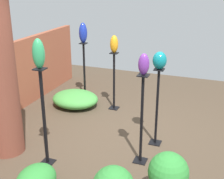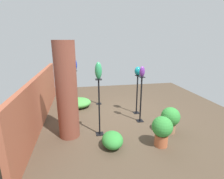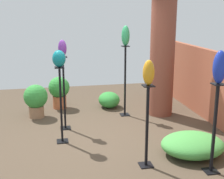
{
  "view_description": "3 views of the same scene",
  "coord_description": "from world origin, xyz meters",
  "px_view_note": "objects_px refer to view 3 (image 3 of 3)",
  "views": [
    {
      "loc": [
        -4.63,
        -1.52,
        2.79
      ],
      "look_at": [
        -0.08,
        0.21,
        0.96
      ],
      "focal_mm": 50.0,
      "sensor_mm": 36.0,
      "label": 1
    },
    {
      "loc": [
        -5.33,
        1.35,
        2.48
      ],
      "look_at": [
        0.18,
        0.32,
        0.88
      ],
      "focal_mm": 28.0,
      "sensor_mm": 36.0,
      "label": 2
    },
    {
      "loc": [
        5.31,
        -0.68,
        2.28
      ],
      "look_at": [
        0.1,
        0.37,
        0.91
      ],
      "focal_mm": 50.0,
      "sensor_mm": 36.0,
      "label": 3
    }
  ],
  "objects_px": {
    "art_vase_teal": "(59,59)",
    "potted_plant_mid_right": "(59,90)",
    "art_vase_jade": "(126,36)",
    "pedestal_amber": "(147,130)",
    "brick_pillar": "(162,59)",
    "pedestal_cobalt": "(214,133)",
    "pedestal_violet": "(64,96)",
    "art_vase_cobalt": "(220,67)",
    "pedestal_teal": "(61,108)",
    "potted_plant_near_pillar": "(36,99)",
    "art_vase_violet": "(62,48)",
    "art_vase_amber": "(149,73)",
    "pedestal_jade": "(125,84)"
  },
  "relations": [
    {
      "from": "art_vase_teal",
      "to": "potted_plant_mid_right",
      "type": "relative_size",
      "value": 0.37
    },
    {
      "from": "art_vase_jade",
      "to": "pedestal_amber",
      "type": "bearing_deg",
      "value": -5.85
    },
    {
      "from": "brick_pillar",
      "to": "pedestal_cobalt",
      "type": "relative_size",
      "value": 1.89
    },
    {
      "from": "pedestal_violet",
      "to": "art_vase_jade",
      "type": "relative_size",
      "value": 3.38
    },
    {
      "from": "pedestal_cobalt",
      "to": "art_vase_cobalt",
      "type": "height_order",
      "value": "art_vase_cobalt"
    },
    {
      "from": "art_vase_cobalt",
      "to": "potted_plant_mid_right",
      "type": "distance_m",
      "value": 4.18
    },
    {
      "from": "pedestal_teal",
      "to": "pedestal_amber",
      "type": "bearing_deg",
      "value": 46.35
    },
    {
      "from": "brick_pillar",
      "to": "potted_plant_near_pillar",
      "type": "xyz_separation_m",
      "value": [
        -0.32,
        -2.72,
        -0.83
      ]
    },
    {
      "from": "art_vase_violet",
      "to": "pedestal_cobalt",
      "type": "bearing_deg",
      "value": 42.83
    },
    {
      "from": "art_vase_violet",
      "to": "potted_plant_near_pillar",
      "type": "distance_m",
      "value": 1.53
    },
    {
      "from": "brick_pillar",
      "to": "art_vase_teal",
      "type": "relative_size",
      "value": 8.77
    },
    {
      "from": "art_vase_teal",
      "to": "potted_plant_near_pillar",
      "type": "xyz_separation_m",
      "value": [
        -1.43,
        -0.49,
        -1.08
      ]
    },
    {
      "from": "pedestal_cobalt",
      "to": "potted_plant_mid_right",
      "type": "distance_m",
      "value": 4.04
    },
    {
      "from": "art_vase_violet",
      "to": "art_vase_cobalt",
      "type": "height_order",
      "value": "art_vase_cobalt"
    },
    {
      "from": "pedestal_cobalt",
      "to": "pedestal_amber",
      "type": "relative_size",
      "value": 1.05
    },
    {
      "from": "pedestal_violet",
      "to": "art_vase_jade",
      "type": "xyz_separation_m",
      "value": [
        -0.56,
        1.34,
        1.09
      ]
    },
    {
      "from": "art_vase_jade",
      "to": "art_vase_amber",
      "type": "bearing_deg",
      "value": -5.85
    },
    {
      "from": "brick_pillar",
      "to": "art_vase_violet",
      "type": "distance_m",
      "value": 2.22
    },
    {
      "from": "pedestal_amber",
      "to": "potted_plant_mid_right",
      "type": "height_order",
      "value": "pedestal_amber"
    },
    {
      "from": "brick_pillar",
      "to": "pedestal_jade",
      "type": "height_order",
      "value": "brick_pillar"
    },
    {
      "from": "potted_plant_mid_right",
      "to": "brick_pillar",
      "type": "bearing_deg",
      "value": 68.1
    },
    {
      "from": "art_vase_violet",
      "to": "potted_plant_mid_right",
      "type": "height_order",
      "value": "art_vase_violet"
    },
    {
      "from": "art_vase_amber",
      "to": "art_vase_jade",
      "type": "bearing_deg",
      "value": 174.15
    },
    {
      "from": "pedestal_violet",
      "to": "art_vase_violet",
      "type": "height_order",
      "value": "art_vase_violet"
    },
    {
      "from": "pedestal_jade",
      "to": "art_vase_violet",
      "type": "relative_size",
      "value": 4.95
    },
    {
      "from": "art_vase_cobalt",
      "to": "art_vase_amber",
      "type": "distance_m",
      "value": 0.95
    },
    {
      "from": "art_vase_amber",
      "to": "pedestal_amber",
      "type": "bearing_deg",
      "value": -90.0
    },
    {
      "from": "art_vase_jade",
      "to": "potted_plant_near_pillar",
      "type": "distance_m",
      "value": 2.35
    },
    {
      "from": "pedestal_cobalt",
      "to": "art_vase_jade",
      "type": "distance_m",
      "value": 2.99
    },
    {
      "from": "pedestal_violet",
      "to": "art_vase_cobalt",
      "type": "relative_size",
      "value": 3.18
    },
    {
      "from": "pedestal_amber",
      "to": "potted_plant_mid_right",
      "type": "distance_m",
      "value": 3.34
    },
    {
      "from": "art_vase_violet",
      "to": "art_vase_teal",
      "type": "bearing_deg",
      "value": -8.04
    },
    {
      "from": "pedestal_jade",
      "to": "art_vase_teal",
      "type": "xyz_separation_m",
      "value": [
        1.19,
        -1.43,
        0.78
      ]
    },
    {
      "from": "brick_pillar",
      "to": "pedestal_amber",
      "type": "distance_m",
      "value": 2.56
    },
    {
      "from": "pedestal_jade",
      "to": "art_vase_amber",
      "type": "height_order",
      "value": "art_vase_amber"
    },
    {
      "from": "art_vase_amber",
      "to": "pedestal_teal",
      "type": "bearing_deg",
      "value": -133.65
    },
    {
      "from": "pedestal_cobalt",
      "to": "pedestal_teal",
      "type": "height_order",
      "value": "pedestal_teal"
    },
    {
      "from": "pedestal_jade",
      "to": "potted_plant_mid_right",
      "type": "xyz_separation_m",
      "value": [
        -0.8,
        -1.4,
        -0.28
      ]
    },
    {
      "from": "art_vase_cobalt",
      "to": "art_vase_violet",
      "type": "bearing_deg",
      "value": -137.17
    },
    {
      "from": "art_vase_cobalt",
      "to": "potted_plant_near_pillar",
      "type": "distance_m",
      "value": 4.04
    },
    {
      "from": "art_vase_teal",
      "to": "potted_plant_mid_right",
      "type": "bearing_deg",
      "value": 179.08
    },
    {
      "from": "art_vase_cobalt",
      "to": "pedestal_amber",
      "type": "bearing_deg",
      "value": -112.41
    },
    {
      "from": "pedestal_violet",
      "to": "art_vase_violet",
      "type": "distance_m",
      "value": 0.92
    },
    {
      "from": "pedestal_violet",
      "to": "pedestal_jade",
      "type": "bearing_deg",
      "value": 112.51
    },
    {
      "from": "art_vase_cobalt",
      "to": "art_vase_teal",
      "type": "xyz_separation_m",
      "value": [
        -1.5,
        -2.06,
        -0.05
      ]
    },
    {
      "from": "pedestal_amber",
      "to": "art_vase_violet",
      "type": "relative_size",
      "value": 4.01
    },
    {
      "from": "pedestal_teal",
      "to": "art_vase_cobalt",
      "type": "height_order",
      "value": "art_vase_cobalt"
    },
    {
      "from": "art_vase_jade",
      "to": "potted_plant_mid_right",
      "type": "distance_m",
      "value": 2.08
    },
    {
      "from": "pedestal_violet",
      "to": "potted_plant_near_pillar",
      "type": "height_order",
      "value": "pedestal_violet"
    },
    {
      "from": "art_vase_amber",
      "to": "potted_plant_mid_right",
      "type": "relative_size",
      "value": 0.48
    }
  ]
}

